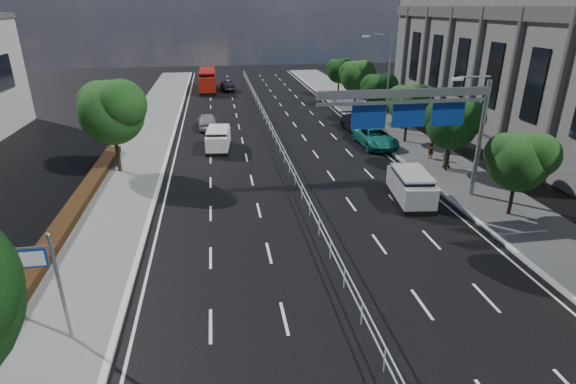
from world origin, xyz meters
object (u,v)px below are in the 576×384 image
object	(u,v)px
toilet_sign	(42,271)
pedestrian_a	(431,149)
parked_car_teal	(375,137)
near_car_dark	(227,86)
near_car_silver	(207,121)
parked_car_dark	(356,124)
red_bus	(208,80)
silver_minivan	(411,187)
overhead_gantry	(422,110)
pedestrian_b	(446,156)
white_minivan	(218,139)

from	to	relation	value
toilet_sign	pedestrian_a	bearing A→B (deg)	37.67
parked_car_teal	pedestrian_a	world-z (taller)	pedestrian_a
toilet_sign	near_car_dark	world-z (taller)	toilet_sign
toilet_sign	near_car_silver	size ratio (longest dim) A/B	0.98
near_car_dark	parked_car_dark	bearing A→B (deg)	107.43
red_bus	near_car_dark	distance (m)	2.89
red_bus	parked_car_dark	xyz separation A→B (m)	(14.10, -25.05, -0.75)
silver_minivan	pedestrian_a	size ratio (longest dim) A/B	3.12
overhead_gantry	pedestrian_b	distance (m)	8.25
pedestrian_b	red_bus	bearing A→B (deg)	-40.20
pedestrian_a	pedestrian_b	xyz separation A→B (m)	(0.15, -2.10, 0.07)
near_car_silver	white_minivan	bearing A→B (deg)	94.41
parked_car_teal	silver_minivan	bearing A→B (deg)	-101.55
red_bus	parked_car_dark	size ratio (longest dim) A/B	1.89
parked_car_teal	parked_car_dark	distance (m)	4.98
parked_car_dark	white_minivan	bearing A→B (deg)	-165.97
white_minivan	near_car_dark	bearing A→B (deg)	92.18
near_car_dark	pedestrian_b	xyz separation A→B (m)	(14.60, -35.89, 0.30)
near_car_dark	parked_car_dark	distance (m)	26.95
toilet_sign	silver_minivan	bearing A→B (deg)	29.66
silver_minivan	parked_car_dark	size ratio (longest dim) A/B	0.94
overhead_gantry	white_minivan	bearing A→B (deg)	132.89
near_car_dark	parked_car_teal	bearing A→B (deg)	103.76
toilet_sign	pedestrian_b	world-z (taller)	toilet_sign
toilet_sign	parked_car_dark	bearing A→B (deg)	54.16
silver_minivan	pedestrian_b	distance (m)	7.08
near_car_dark	silver_minivan	world-z (taller)	silver_minivan
parked_car_dark	pedestrian_b	size ratio (longest dim) A/B	3.04
white_minivan	pedestrian_b	distance (m)	17.95
overhead_gantry	pedestrian_a	xyz separation A→B (m)	(4.51, 7.09, -4.70)
parked_car_teal	near_car_dark	bearing A→B (deg)	108.54
overhead_gantry	near_car_dark	size ratio (longest dim) A/B	2.49
white_minivan	pedestrian_a	world-z (taller)	white_minivan
near_car_silver	near_car_dark	bearing A→B (deg)	-100.31
silver_minivan	pedestrian_a	bearing A→B (deg)	63.73
toilet_sign	near_car_dark	xyz separation A→B (m)	(7.75, 50.93, -2.27)
parked_car_teal	pedestrian_b	world-z (taller)	pedestrian_b
toilet_sign	white_minivan	world-z (taller)	toilet_sign
red_bus	parked_car_teal	bearing A→B (deg)	-64.30
silver_minivan	pedestrian_b	size ratio (longest dim) A/B	2.86
silver_minivan	parked_car_teal	distance (m)	11.72
overhead_gantry	pedestrian_a	bearing A→B (deg)	57.55
pedestrian_a	white_minivan	bearing A→B (deg)	-42.35
overhead_gantry	red_bus	bearing A→B (deg)	106.94
overhead_gantry	near_car_dark	distance (m)	42.36
near_car_silver	parked_car_teal	world-z (taller)	parked_car_teal
near_car_silver	pedestrian_b	xyz separation A→B (m)	(17.26, -14.78, 0.22)
near_car_silver	parked_car_dark	xyz separation A→B (m)	(14.05, -3.32, -0.02)
red_bus	parked_car_dark	distance (m)	28.76
red_bus	silver_minivan	bearing A→B (deg)	-72.99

